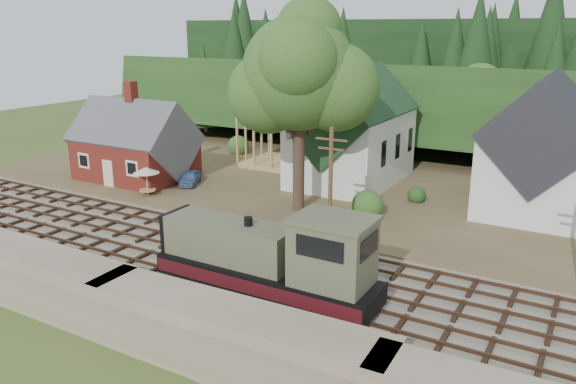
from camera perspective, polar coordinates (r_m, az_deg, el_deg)
The scene contains 17 objects.
ground at distance 37.15m, azimuth -9.21°, elevation -5.99°, with size 140.00×140.00×0.00m, color #384C1E.
embankment at distance 31.68m, azimuth -19.06°, elevation -10.85°, with size 64.00×5.00×1.60m, color #7F7259.
railroad_bed at distance 37.12m, azimuth -9.22°, elevation -5.87°, with size 64.00×11.00×0.16m, color #726B5B.
village_flat at distance 51.48m, azimuth 3.42°, elevation 0.77°, with size 64.00×26.00×0.30m, color brown.
hillside at distance 73.22m, azimuth 11.91°, elevation 5.05°, with size 70.00×28.00×8.00m, color #1E3F19.
ridge at distance 88.35m, azimuth 15.23°, elevation 6.75°, with size 80.00×20.00×12.00m, color black.
depot at distance 54.43m, azimuth -15.26°, elevation 4.40°, with size 10.80×7.41×9.00m.
church at distance 51.02m, azimuth 6.39°, elevation 6.35°, with size 8.40×15.17×13.00m.
farmhouse at distance 46.49m, azimuth 24.40°, elevation 3.59°, with size 8.40×10.80×10.60m.
timber_frame at distance 56.96m, azimuth -0.13°, elevation 5.55°, with size 8.20×6.20×6.99m.
lattice_tower at distance 61.33m, azimuth 2.75°, elevation 12.69°, with size 3.20×3.20×12.12m.
big_tree at distance 41.72m, azimuth 1.39°, elevation 11.19°, with size 10.90×8.40×14.70m.
telegraph_pole_near at distance 36.34m, azimuth 4.33°, elevation 0.76°, with size 2.20×0.28×8.00m.
locomotive at distance 29.92m, azimuth -1.54°, elevation -6.89°, with size 12.50×3.13×4.99m.
car_blue at distance 51.47m, azimuth -9.91°, elevation 1.43°, with size 1.45×3.61×1.23m, color #5174AF.
car_green at distance 59.45m, azimuth -18.92°, elevation 2.77°, with size 1.23×3.52×1.16m, color #759E6D.
patio_set at distance 48.54m, azimuth -14.20°, elevation 2.04°, with size 2.20×2.20×2.45m.
Camera 1 is at (22.04, -26.40, 14.06)m, focal length 35.00 mm.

